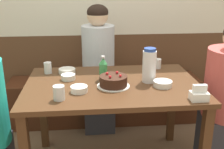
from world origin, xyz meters
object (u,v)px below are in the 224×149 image
object	(u,v)px
birthday_cake	(114,81)
bowl_soup_white	(163,84)
napkin_holder	(199,95)
bowl_rice_small	(67,71)
bowl_side_dish	(79,89)
glass_water_tall	(48,68)
person_grey_tee	(99,73)
bowl_sauce_shallow	(68,77)
glass_shot_small	(59,93)
soju_bottle	(103,69)
bench_seat	(105,100)
water_pitcher	(149,66)
glass_tumbler_short	(157,64)

from	to	relation	value
birthday_cake	bowl_soup_white	xyz separation A→B (m)	(0.35, -0.03, -0.02)
napkin_holder	bowl_rice_small	world-z (taller)	napkin_holder
bowl_rice_small	bowl_side_dish	bearing A→B (deg)	-75.62
glass_water_tall	person_grey_tee	xyz separation A→B (m)	(0.43, 0.41, -0.20)
bowl_sauce_shallow	glass_shot_small	bearing A→B (deg)	-95.78
bowl_rice_small	person_grey_tee	size ratio (longest dim) A/B	0.11
napkin_holder	glass_shot_small	size ratio (longest dim) A/B	1.18
person_grey_tee	soju_bottle	bearing A→B (deg)	1.01
bowl_rice_small	bench_seat	bearing A→B (deg)	58.66
bowl_soup_white	glass_water_tall	distance (m)	0.93
napkin_holder	bowl_sauce_shallow	bearing A→B (deg)	151.48
birthday_cake	glass_shot_small	world-z (taller)	birthday_cake
soju_bottle	bowl_rice_small	size ratio (longest dim) A/B	1.36
bench_seat	water_pitcher	distance (m)	1.07
bowl_soup_white	birthday_cake	bearing A→B (deg)	174.58
bowl_side_dish	person_grey_tee	distance (m)	0.86
birthday_cake	bowl_soup_white	distance (m)	0.35
bowl_rice_small	person_grey_tee	xyz separation A→B (m)	(0.27, 0.42, -0.17)
bowl_side_dish	bowl_rice_small	bearing A→B (deg)	104.38
glass_tumbler_short	bowl_sauce_shallow	bearing A→B (deg)	-163.64
bowl_side_dish	glass_shot_small	distance (m)	0.17
birthday_cake	person_grey_tee	size ratio (longest dim) A/B	0.19
water_pitcher	glass_shot_small	xyz separation A→B (m)	(-0.64, -0.27, -0.08)
glass_tumbler_short	birthday_cake	bearing A→B (deg)	-136.67
bowl_rice_small	glass_tumbler_short	bearing A→B (deg)	4.89
soju_bottle	napkin_holder	bearing A→B (deg)	-37.26
napkin_holder	bowl_rice_small	size ratio (longest dim) A/B	0.81
bowl_rice_small	glass_water_tall	distance (m)	0.16
birthday_cake	person_grey_tee	bearing A→B (deg)	95.72
napkin_holder	bowl_side_dish	xyz separation A→B (m)	(-0.76, 0.21, -0.02)
bench_seat	birthday_cake	size ratio (longest dim) A/B	8.44
bench_seat	glass_tumbler_short	world-z (taller)	glass_tumbler_short
bowl_sauce_shallow	glass_shot_small	xyz separation A→B (m)	(-0.04, -0.37, 0.03)
water_pitcher	napkin_holder	bearing A→B (deg)	-55.85
glass_water_tall	bowl_rice_small	bearing A→B (deg)	-4.91
soju_bottle	bowl_side_dish	distance (m)	0.30
person_grey_tee	birthday_cake	bearing A→B (deg)	5.72
soju_bottle	napkin_holder	world-z (taller)	soju_bottle
bowl_side_dish	bowl_sauce_shallow	distance (m)	0.27
glass_shot_small	person_grey_tee	distance (m)	1.01
bowl_soup_white	bowl_sauce_shallow	world-z (taller)	same
bench_seat	glass_tumbler_short	size ratio (longest dim) A/B	24.36
water_pitcher	bowl_soup_white	size ratio (longest dim) A/B	1.91
bowl_side_dish	glass_water_tall	bearing A→B (deg)	121.63
bowl_side_dish	glass_water_tall	size ratio (longest dim) A/B	1.28
bowl_rice_small	glass_tumbler_short	xyz separation A→B (m)	(0.76, 0.07, 0.02)
soju_bottle	glass_tumbler_short	xyz separation A→B (m)	(0.48, 0.24, -0.05)
glass_water_tall	glass_shot_small	world-z (taller)	glass_shot_small
bowl_side_dish	glass_shot_small	bearing A→B (deg)	-137.37
birthday_cake	bowl_rice_small	xyz separation A→B (m)	(-0.35, 0.32, -0.02)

